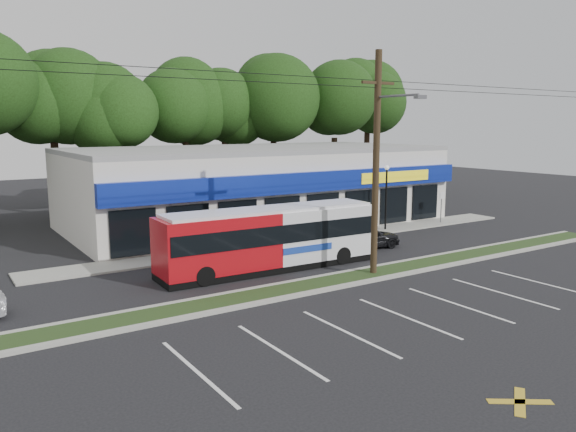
% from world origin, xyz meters
% --- Properties ---
extents(ground, '(120.00, 120.00, 0.00)m').
position_xyz_m(ground, '(0.00, 0.00, 0.00)').
color(ground, black).
rests_on(ground, ground).
extents(grass_strip, '(40.00, 1.60, 0.12)m').
position_xyz_m(grass_strip, '(0.00, 1.00, 0.06)').
color(grass_strip, '#273917').
rests_on(grass_strip, ground).
extents(curb_south, '(40.00, 0.25, 0.14)m').
position_xyz_m(curb_south, '(0.00, 0.15, 0.07)').
color(curb_south, '#9E9E93').
rests_on(curb_south, ground).
extents(curb_north, '(40.00, 0.25, 0.14)m').
position_xyz_m(curb_north, '(0.00, 1.85, 0.07)').
color(curb_north, '#9E9E93').
rests_on(curb_north, ground).
extents(sidewalk, '(32.00, 2.20, 0.10)m').
position_xyz_m(sidewalk, '(5.00, 9.00, 0.05)').
color(sidewalk, '#9E9E93').
rests_on(sidewalk, ground).
extents(strip_mall, '(25.00, 12.55, 5.30)m').
position_xyz_m(strip_mall, '(5.50, 15.91, 2.65)').
color(strip_mall, silver).
rests_on(strip_mall, ground).
extents(utility_pole, '(50.00, 2.77, 10.00)m').
position_xyz_m(utility_pole, '(2.83, 0.93, 5.41)').
color(utility_pole, black).
rests_on(utility_pole, ground).
extents(lamp_post, '(0.30, 0.30, 4.25)m').
position_xyz_m(lamp_post, '(11.00, 8.80, 2.67)').
color(lamp_post, black).
rests_on(lamp_post, ground).
extents(sign_post, '(0.45, 0.10, 2.23)m').
position_xyz_m(sign_post, '(16.00, 8.57, 1.56)').
color(sign_post, '#59595E').
rests_on(sign_post, ground).
extents(tree_line, '(46.76, 6.76, 11.83)m').
position_xyz_m(tree_line, '(4.00, 26.00, 8.42)').
color(tree_line, black).
rests_on(tree_line, ground).
extents(metrobus, '(11.03, 2.64, 2.95)m').
position_xyz_m(metrobus, '(-0.36, 4.50, 1.56)').
color(metrobus, '#A70C13').
rests_on(metrobus, ground).
extents(car_dark, '(4.15, 2.04, 1.36)m').
position_xyz_m(car_dark, '(6.39, 5.50, 0.68)').
color(car_dark, black).
rests_on(car_dark, ground).
extents(pedestrian_a, '(0.83, 0.74, 1.91)m').
position_xyz_m(pedestrian_a, '(6.60, 7.48, 0.96)').
color(pedestrian_a, beige).
rests_on(pedestrian_a, ground).
extents(pedestrian_b, '(0.93, 0.84, 1.57)m').
position_xyz_m(pedestrian_b, '(2.00, 6.58, 0.79)').
color(pedestrian_b, silver).
rests_on(pedestrian_b, ground).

